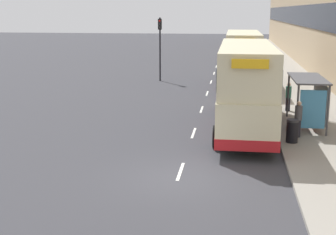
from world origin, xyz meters
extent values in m
plane|color=#38383D|center=(0.00, 0.00, 0.00)|extent=(220.00, 220.00, 0.00)
cube|color=gray|center=(6.50, 38.50, 0.07)|extent=(5.00, 93.00, 0.14)
cube|color=tan|center=(10.50, 38.50, 6.02)|extent=(3.00, 93.00, 12.03)
cube|color=black|center=(8.96, 38.50, 5.41)|extent=(0.12, 89.28, 2.17)
cube|color=silver|center=(0.00, 0.78, 0.01)|extent=(0.12, 2.00, 0.01)
cube|color=silver|center=(0.00, 6.52, 0.01)|extent=(0.12, 2.00, 0.01)
cube|color=silver|center=(0.00, 12.25, 0.01)|extent=(0.12, 2.00, 0.01)
cube|color=silver|center=(0.00, 17.98, 0.01)|extent=(0.12, 2.00, 0.01)
cube|color=silver|center=(0.00, 23.72, 0.01)|extent=(0.12, 2.00, 0.01)
cube|color=silver|center=(0.00, 29.45, 0.01)|extent=(0.12, 2.00, 0.01)
cube|color=silver|center=(0.00, 35.19, 0.01)|extent=(0.12, 2.00, 0.01)
cube|color=silver|center=(0.00, 40.92, 0.01)|extent=(0.12, 2.00, 0.01)
cube|color=#4C4C51|center=(5.60, 8.36, 2.58)|extent=(1.60, 4.20, 0.08)
cylinder|color=#4C4C51|center=(4.90, 6.36, 1.34)|extent=(0.10, 0.10, 2.40)
cylinder|color=#4C4C51|center=(4.90, 10.36, 1.34)|extent=(0.10, 0.10, 2.40)
cylinder|color=#4C4C51|center=(6.30, 6.36, 1.34)|extent=(0.10, 0.10, 2.40)
cylinder|color=#4C4C51|center=(6.30, 10.36, 1.34)|extent=(0.10, 0.10, 2.40)
cube|color=#99A8B2|center=(6.27, 8.36, 1.46)|extent=(0.04, 3.68, 1.92)
cube|color=#3F8CBF|center=(5.60, 6.42, 1.39)|extent=(1.19, 0.10, 1.82)
cube|color=maroon|center=(5.85, 8.36, 0.59)|extent=(0.36, 2.80, 0.08)
cube|color=beige|center=(2.48, 7.48, 1.43)|extent=(2.55, 10.78, 1.85)
cube|color=beige|center=(2.48, 7.48, 3.33)|extent=(2.50, 10.45, 1.95)
cube|color=#B2191E|center=(2.48, 7.48, 0.72)|extent=(2.58, 10.83, 0.45)
cube|color=#2D3847|center=(2.48, 7.48, 1.79)|extent=(2.58, 10.13, 0.81)
cube|color=#2D3847|center=(2.48, 7.48, 3.23)|extent=(2.55, 10.13, 0.94)
cube|color=yellow|center=(2.48, 2.11, 3.95)|extent=(1.40, 0.08, 0.36)
cylinder|color=black|center=(1.20, 11.14, 0.50)|extent=(0.30, 1.00, 1.00)
cylinder|color=black|center=(3.75, 11.14, 0.50)|extent=(0.30, 1.00, 1.00)
cylinder|color=black|center=(1.20, 4.14, 0.50)|extent=(0.30, 1.00, 1.00)
cylinder|color=black|center=(3.75, 4.14, 0.50)|extent=(0.30, 1.00, 1.00)
cube|color=beige|center=(2.54, 21.32, 1.43)|extent=(2.55, 10.43, 1.85)
cube|color=beige|center=(2.54, 21.32, 3.33)|extent=(2.50, 10.12, 1.95)
cube|color=#B2191E|center=(2.54, 21.32, 0.72)|extent=(2.58, 10.48, 0.45)
cube|color=#2D3847|center=(2.54, 21.32, 1.79)|extent=(2.58, 9.80, 0.81)
cube|color=#2D3847|center=(2.54, 21.32, 3.23)|extent=(2.55, 9.80, 0.94)
cube|color=yellow|center=(2.54, 16.13, 3.95)|extent=(1.40, 0.08, 0.36)
cylinder|color=black|center=(1.27, 24.87, 0.50)|extent=(0.30, 1.00, 1.00)
cylinder|color=black|center=(3.82, 24.87, 0.50)|extent=(0.30, 1.00, 1.00)
cylinder|color=black|center=(1.27, 18.09, 0.50)|extent=(0.30, 1.00, 1.00)
cylinder|color=black|center=(3.82, 18.09, 0.50)|extent=(0.30, 1.00, 1.00)
cube|color=maroon|center=(2.43, 67.44, 0.69)|extent=(1.82, 4.60, 0.77)
cube|color=#2D3847|center=(2.43, 67.21, 1.39)|extent=(1.60, 2.21, 0.63)
cylinder|color=black|center=(1.52, 68.87, 0.30)|extent=(0.20, 0.60, 0.60)
cylinder|color=black|center=(3.34, 68.87, 0.30)|extent=(0.20, 0.60, 0.60)
cylinder|color=black|center=(1.52, 66.02, 0.30)|extent=(0.20, 0.60, 0.60)
cylinder|color=black|center=(3.34, 66.02, 0.30)|extent=(0.20, 0.60, 0.60)
cylinder|color=#23232D|center=(4.91, 5.99, 0.55)|extent=(0.28, 0.28, 0.81)
cylinder|color=#4C4C51|center=(4.91, 5.99, 1.29)|extent=(0.34, 0.34, 0.68)
sphere|color=tan|center=(4.91, 5.99, 1.74)|extent=(0.22, 0.22, 0.22)
cylinder|color=#23232D|center=(5.10, 11.93, 0.54)|extent=(0.27, 0.27, 0.80)
cylinder|color=#337260|center=(5.10, 11.93, 1.27)|extent=(0.33, 0.33, 0.66)
sphere|color=tan|center=(5.10, 11.93, 1.71)|extent=(0.22, 0.22, 0.22)
cylinder|color=black|center=(4.55, 5.00, 0.61)|extent=(0.52, 0.52, 0.95)
cylinder|color=#2D2D33|center=(4.55, 5.00, 1.14)|extent=(0.55, 0.55, 0.10)
cylinder|color=black|center=(-4.40, 23.83, 2.68)|extent=(0.14, 0.14, 5.36)
cube|color=black|center=(-4.40, 23.78, 4.81)|extent=(0.30, 0.24, 0.90)
sphere|color=red|center=(-4.40, 23.66, 5.08)|extent=(0.16, 0.16, 0.16)
sphere|color=#2D2D2D|center=(-4.40, 23.66, 4.81)|extent=(0.16, 0.16, 0.16)
sphere|color=#2D2D2D|center=(-4.40, 23.66, 4.54)|extent=(0.16, 0.16, 0.16)
camera|label=1|loc=(1.86, -15.81, 5.90)|focal=50.00mm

